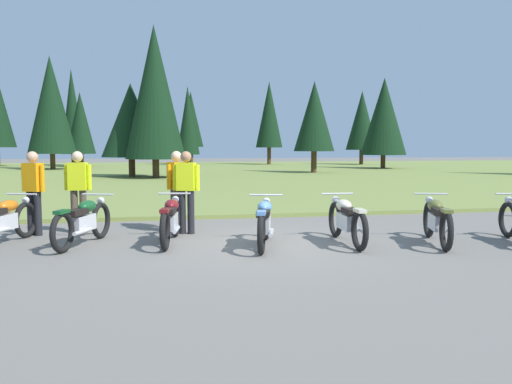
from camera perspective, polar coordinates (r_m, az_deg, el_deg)
name	(u,v)px	position (r m, az deg, el deg)	size (l,w,h in m)	color
ground_plane	(262,244)	(9.38, 0.69, -5.80)	(140.00, 140.00, 0.00)	slate
grass_moorland	(186,173)	(34.55, -7.71, 2.14)	(80.00, 44.00, 0.10)	olive
forest_treeline	(143,113)	(40.55, -12.34, 8.53)	(45.53, 26.54, 8.61)	#47331E
motorcycle_orange	(3,220)	(10.38, -26.14, -2.82)	(0.92, 2.00, 0.88)	black
motorcycle_british_green	(83,221)	(9.75, -18.49, -3.04)	(0.91, 2.01, 0.88)	black
motorcycle_maroon	(171,219)	(9.56, -9.37, -3.00)	(0.62, 2.09, 0.88)	black
motorcycle_sky_blue	(264,222)	(9.14, 0.91, -3.30)	(0.78, 2.05, 0.88)	black
motorcycle_cream	(347,220)	(9.56, 9.95, -3.01)	(0.62, 2.10, 0.88)	black
motorcycle_olive	(437,220)	(9.94, 19.32, -2.91)	(0.85, 2.03, 0.88)	black
rider_checking_bike	(78,187)	(11.12, -19.00, 0.55)	(0.54, 0.27, 1.67)	#4C4233
rider_near_row_end	(177,185)	(10.99, -8.73, 0.72)	(0.42, 0.41, 1.67)	#4C4233
rider_in_hivis_vest	(33,188)	(11.13, -23.32, 0.42)	(0.48, 0.37, 1.67)	black
rider_with_back_turned	(186,187)	(10.50, -7.69, 0.54)	(0.53, 0.32, 1.67)	black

